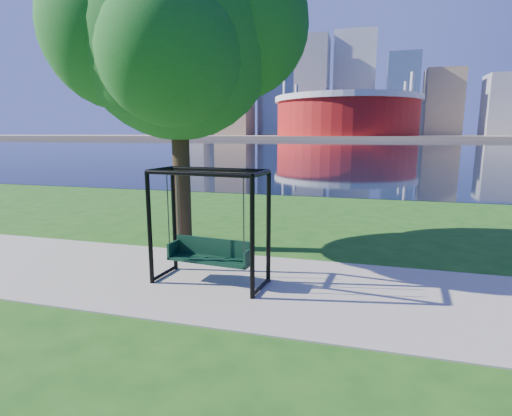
% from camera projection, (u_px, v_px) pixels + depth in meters
% --- Properties ---
extents(ground, '(900.00, 900.00, 0.00)m').
position_uv_depth(ground, '(245.00, 277.00, 8.97)').
color(ground, '#1E5114').
rests_on(ground, ground).
extents(path, '(120.00, 4.00, 0.03)m').
position_uv_depth(path, '(238.00, 284.00, 8.50)').
color(path, '#9E937F').
rests_on(path, ground).
extents(river, '(900.00, 180.00, 0.02)m').
position_uv_depth(river, '(357.00, 146.00, 105.63)').
color(river, black).
rests_on(river, ground).
extents(far_bank, '(900.00, 228.00, 2.00)m').
position_uv_depth(far_bank, '(364.00, 137.00, 298.77)').
color(far_bank, '#937F60').
rests_on(far_bank, ground).
extents(stadium, '(83.00, 83.00, 32.00)m').
position_uv_depth(stadium, '(347.00, 114.00, 231.68)').
color(stadium, maroon).
rests_on(stadium, far_bank).
extents(skyline, '(392.00, 66.00, 96.50)m').
position_uv_depth(skyline, '(361.00, 91.00, 306.19)').
color(skyline, gray).
rests_on(skyline, far_bank).
extents(swing, '(2.48, 1.25, 2.45)m').
position_uv_depth(swing, '(210.00, 229.00, 8.37)').
color(swing, black).
rests_on(swing, ground).
extents(park_tree, '(6.61, 5.97, 8.21)m').
position_uv_depth(park_tree, '(176.00, 34.00, 10.32)').
color(park_tree, black).
rests_on(park_tree, ground).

